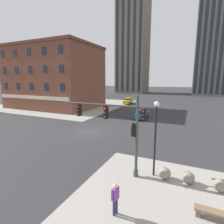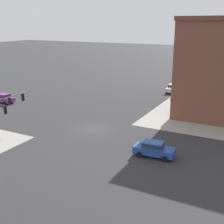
# 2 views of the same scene
# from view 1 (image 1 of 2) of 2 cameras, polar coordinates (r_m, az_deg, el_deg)

# --- Properties ---
(ground_plane) EXTENTS (320.00, 320.00, 0.00)m
(ground_plane) POSITION_cam_1_polar(r_m,az_deg,el_deg) (23.79, -7.17, -6.20)
(ground_plane) COLOR #2D2D30
(sidewalk_far_corner) EXTENTS (32.00, 32.00, 0.02)m
(sidewalk_far_corner) POSITION_cam_1_polar(r_m,az_deg,el_deg) (51.22, -14.44, 2.50)
(sidewalk_far_corner) COLOR gray
(sidewalk_far_corner) RESTS_ON ground
(traffic_signal_main) EXTENTS (6.22, 2.09, 5.77)m
(traffic_signal_main) POSITION_cam_1_polar(r_m,az_deg,el_deg) (12.61, 3.09, -4.24)
(traffic_signal_main) COLOR #383D38
(traffic_signal_main) RESTS_ON ground
(bollard_sphere_curb_a) EXTENTS (0.80, 0.80, 0.80)m
(bollard_sphere_curb_a) POSITION_cam_1_polar(r_m,az_deg,el_deg) (13.38, 16.79, -18.51)
(bollard_sphere_curb_a) COLOR gray
(bollard_sphere_curb_a) RESTS_ON ground
(bollard_sphere_curb_b) EXTENTS (0.80, 0.80, 0.80)m
(bollard_sphere_curb_b) POSITION_cam_1_polar(r_m,az_deg,el_deg) (13.38, 23.53, -18.96)
(bollard_sphere_curb_b) COLOR gray
(bollard_sphere_curb_b) RESTS_ON ground
(bollard_sphere_curb_c) EXTENTS (0.80, 0.80, 0.80)m
(bollard_sphere_curb_c) POSITION_cam_1_polar(r_m,az_deg,el_deg) (13.43, 31.82, -19.60)
(bollard_sphere_curb_c) COLOR gray
(bollard_sphere_curb_c) RESTS_ON ground
(bench_near_signal) EXTENTS (1.81, 0.53, 0.49)m
(bench_near_signal) POSITION_cam_1_polar(r_m,az_deg,el_deg) (11.08, 30.31, -26.73)
(bench_near_signal) COLOR brown
(bench_near_signal) RESTS_ON ground
(pedestrian_at_curb) EXTENTS (0.32, 0.51, 1.73)m
(pedestrian_at_curb) POSITION_cam_1_polar(r_m,az_deg,el_deg) (9.76, 1.06, -25.87)
(pedestrian_at_curb) COLOR #232847
(pedestrian_at_curb) RESTS_ON ground
(street_lamp_corner_near) EXTENTS (0.36, 0.36, 5.36)m
(street_lamp_corner_near) POSITION_cam_1_polar(r_m,az_deg,el_deg) (12.47, 13.96, -5.75)
(street_lamp_corner_near) COLOR black
(street_lamp_corner_near) RESTS_ON ground
(car_main_northbound_near) EXTENTS (1.97, 4.44, 1.68)m
(car_main_northbound_near) POSITION_cam_1_polar(r_m,az_deg,el_deg) (50.34, 5.27, 3.70)
(car_main_northbound_near) COLOR gold
(car_main_northbound_near) RESTS_ON ground
(car_main_southbound_far) EXTENTS (2.14, 4.52, 1.68)m
(car_main_southbound_far) POSITION_cam_1_polar(r_m,az_deg,el_deg) (31.20, 9.61, -0.54)
(car_main_southbound_far) COLOR #23479E
(car_main_southbound_far) RESTS_ON ground
(storefront_block_near_corner) EXTENTS (21.27, 14.88, 14.80)m
(storefront_block_near_corner) POSITION_cam_1_polar(r_m,az_deg,el_deg) (46.80, -18.03, 10.71)
(storefront_block_near_corner) COLOR brown
(storefront_block_near_corner) RESTS_ON ground
(residential_tower_skyline_right) EXTENTS (16.77, 16.66, 49.15)m
(residential_tower_skyline_right) POSITION_cam_1_polar(r_m,az_deg,el_deg) (92.10, 31.11, 20.16)
(residential_tower_skyline_right) COLOR #70665B
(residential_tower_skyline_right) RESTS_ON ground
(residential_tower_skyline_left) EXTENTS (14.52, 14.63, 60.02)m
(residential_tower_skyline_left) POSITION_cam_1_polar(r_m,az_deg,el_deg) (97.25, 6.95, 24.20)
(residential_tower_skyline_left) COLOR #70665B
(residential_tower_skyline_left) RESTS_ON ground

